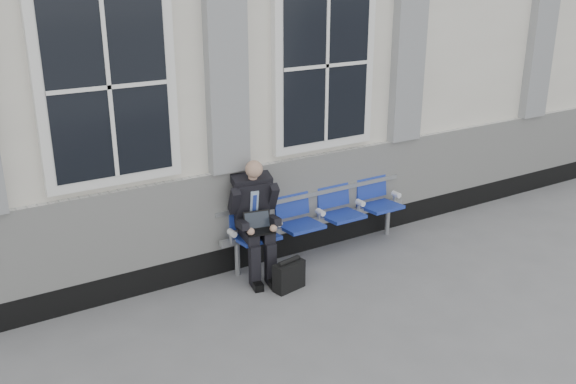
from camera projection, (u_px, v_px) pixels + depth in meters
ground at (372, 302)px, 6.72m from camera, size 70.00×70.00×0.00m
station_building at (217, 50)px, 8.74m from camera, size 14.40×4.40×4.49m
bench at (317, 210)px, 7.69m from camera, size 2.60×0.47×0.91m
businessman at (255, 214)px, 7.06m from camera, size 0.57×0.76×1.36m
briefcase at (289, 275)px, 6.92m from camera, size 0.38×0.21×0.37m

